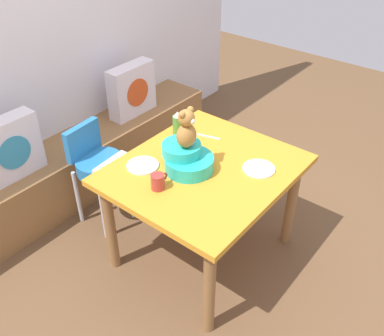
# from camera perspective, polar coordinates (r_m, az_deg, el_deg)

# --- Properties ---
(ground_plane) EXTENTS (8.00, 8.00, 0.00)m
(ground_plane) POSITION_cam_1_polar(r_m,az_deg,el_deg) (3.17, 1.43, -10.84)
(ground_plane) COLOR brown
(back_wall) EXTENTS (4.40, 0.10, 2.60)m
(back_wall) POSITION_cam_1_polar(r_m,az_deg,el_deg) (3.46, -19.40, 16.99)
(back_wall) COLOR silver
(back_wall) RESTS_ON ground_plane
(window_bench) EXTENTS (2.60, 0.44, 0.46)m
(window_bench) POSITION_cam_1_polar(r_m,az_deg,el_deg) (3.72, -13.84, 0.68)
(window_bench) COLOR olive
(window_bench) RESTS_ON ground_plane
(pillow_floral_left) EXTENTS (0.44, 0.15, 0.44)m
(pillow_floral_left) POSITION_cam_1_polar(r_m,az_deg,el_deg) (3.21, -22.89, 2.30)
(pillow_floral_left) COLOR silver
(pillow_floral_left) RESTS_ON window_bench
(pillow_floral_right) EXTENTS (0.44, 0.15, 0.44)m
(pillow_floral_right) POSITION_cam_1_polar(r_m,az_deg,el_deg) (3.80, -7.90, 10.07)
(pillow_floral_right) COLOR silver
(pillow_floral_right) RESTS_ON window_bench
(dining_table) EXTENTS (1.12, 0.98, 0.74)m
(dining_table) POSITION_cam_1_polar(r_m,az_deg,el_deg) (2.75, 1.63, -1.74)
(dining_table) COLOR orange
(dining_table) RESTS_ON ground_plane
(highchair) EXTENTS (0.34, 0.47, 0.79)m
(highchair) POSITION_cam_1_polar(r_m,az_deg,el_deg) (3.17, -12.17, 0.62)
(highchair) COLOR #2672B2
(highchair) RESTS_ON ground_plane
(infant_seat_teal) EXTENTS (0.30, 0.33, 0.16)m
(infant_seat_teal) POSITION_cam_1_polar(r_m,az_deg,el_deg) (2.63, -0.71, 1.24)
(infant_seat_teal) COLOR #24B9AD
(infant_seat_teal) RESTS_ON dining_table
(teddy_bear) EXTENTS (0.13, 0.12, 0.25)m
(teddy_bear) POSITION_cam_1_polar(r_m,az_deg,el_deg) (2.52, -0.73, 5.10)
(teddy_bear) COLOR #A77336
(teddy_bear) RESTS_ON infant_seat_teal
(ketchup_bottle) EXTENTS (0.07, 0.07, 0.18)m
(ketchup_bottle) POSITION_cam_1_polar(r_m,az_deg,el_deg) (2.95, -1.88, 5.71)
(ketchup_bottle) COLOR #4C8C33
(ketchup_bottle) RESTS_ON dining_table
(coffee_mug) EXTENTS (0.12, 0.08, 0.09)m
(coffee_mug) POSITION_cam_1_polar(r_m,az_deg,el_deg) (2.50, -4.46, -1.77)
(coffee_mug) COLOR #9E332D
(coffee_mug) RESTS_ON dining_table
(dinner_plate_near) EXTENTS (0.20, 0.20, 0.01)m
(dinner_plate_near) POSITION_cam_1_polar(r_m,az_deg,el_deg) (2.69, 8.75, -0.09)
(dinner_plate_near) COLOR white
(dinner_plate_near) RESTS_ON dining_table
(dinner_plate_far) EXTENTS (0.20, 0.20, 0.01)m
(dinner_plate_far) POSITION_cam_1_polar(r_m,az_deg,el_deg) (2.70, -6.48, 0.33)
(dinner_plate_far) COLOR white
(dinner_plate_far) RESTS_ON dining_table
(table_fork) EXTENTS (0.06, 0.17, 0.01)m
(table_fork) POSITION_cam_1_polar(r_m,az_deg,el_deg) (2.98, 2.18, 4.13)
(table_fork) COLOR silver
(table_fork) RESTS_ON dining_table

